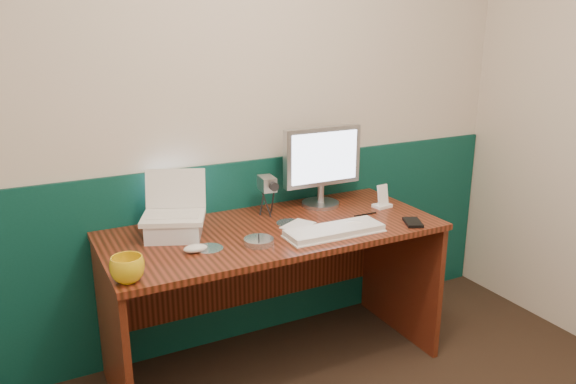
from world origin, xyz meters
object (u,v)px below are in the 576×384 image
camcorder (267,197)px  mug (127,269)px  desk (274,299)px  monitor (321,166)px  laptop (172,196)px  keyboard (334,231)px

camcorder → mug: bearing=-144.2°
desk → mug: bearing=-160.1°
monitor → desk: bearing=-151.1°
laptop → keyboard: bearing=-0.9°
desk → monitor: (0.38, 0.20, 0.59)m
keyboard → mug: size_ratio=3.59×
desk → mug: mug is taller
mug → desk: bearing=19.9°
mug → camcorder: bearing=29.8°
desk → mug: (-0.74, -0.27, 0.43)m
laptop → camcorder: 0.53m
camcorder → laptop: bearing=-164.4°
monitor → keyboard: bearing=-111.0°
monitor → keyboard: (-0.16, -0.40, -0.20)m
laptop → monitor: 0.84m
desk → laptop: size_ratio=5.78×
laptop → camcorder: size_ratio=1.44×
desk → keyboard: (0.22, -0.20, 0.39)m
desk → monitor: monitor is taller
desk → keyboard: 0.49m
monitor → camcorder: size_ratio=2.25×
laptop → keyboard: (0.67, -0.30, -0.19)m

